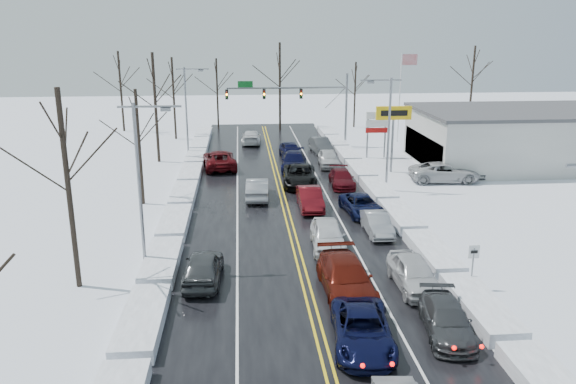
{
  "coord_description": "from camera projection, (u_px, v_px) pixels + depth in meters",
  "views": [
    {
      "loc": [
        -3.16,
        -32.85,
        12.54
      ],
      "look_at": [
        -0.19,
        1.6,
        2.5
      ],
      "focal_mm": 35.0,
      "sensor_mm": 36.0,
      "label": 1
    }
  ],
  "objects": [
    {
      "name": "ground",
      "position": [
        293.0,
        237.0,
        35.19
      ],
      "size": [
        160.0,
        160.0,
        0.0
      ],
      "primitive_type": "plane",
      "color": "silver",
      "rests_on": "ground"
    },
    {
      "name": "road_surface",
      "position": [
        290.0,
        226.0,
        37.1
      ],
      "size": [
        14.0,
        84.0,
        0.01
      ],
      "primitive_type": "cube",
      "color": "black",
      "rests_on": "ground"
    },
    {
      "name": "snow_bank_left",
      "position": [
        174.0,
        230.0,
        36.48
      ],
      "size": [
        1.79,
        72.0,
        0.68
      ],
      "primitive_type": "cube",
      "color": "white",
      "rests_on": "ground"
    },
    {
      "name": "snow_bank_right",
      "position": [
        403.0,
        223.0,
        37.73
      ],
      "size": [
        1.79,
        72.0,
        0.68
      ],
      "primitive_type": "cube",
      "color": "white",
      "rests_on": "ground"
    },
    {
      "name": "traffic_signal_mast",
      "position": [
        301.0,
        97.0,
        60.73
      ],
      "size": [
        13.28,
        0.39,
        8.0
      ],
      "color": "slate",
      "rests_on": "ground"
    },
    {
      "name": "tires_plus_sign",
      "position": [
        394.0,
        118.0,
        49.97
      ],
      "size": [
        3.2,
        0.34,
        6.0
      ],
      "color": "slate",
      "rests_on": "ground"
    },
    {
      "name": "used_vehicles_sign",
      "position": [
        377.0,
        125.0,
        56.18
      ],
      "size": [
        2.2,
        0.22,
        4.65
      ],
      "color": "slate",
      "rests_on": "ground"
    },
    {
      "name": "speed_limit_sign",
      "position": [
        473.0,
        259.0,
        27.76
      ],
      "size": [
        0.55,
        0.09,
        2.35
      ],
      "color": "slate",
      "rests_on": "ground"
    },
    {
      "name": "flagpole",
      "position": [
        401.0,
        90.0,
        63.5
      ],
      "size": [
        1.87,
        1.2,
        10.0
      ],
      "color": "silver",
      "rests_on": "ground"
    },
    {
      "name": "dealership_building",
      "position": [
        525.0,
        137.0,
        53.65
      ],
      "size": [
        20.4,
        12.4,
        5.3
      ],
      "color": "beige",
      "rests_on": "ground"
    },
    {
      "name": "streetlight_ne",
      "position": [
        387.0,
        125.0,
        43.96
      ],
      "size": [
        3.2,
        0.25,
        9.0
      ],
      "color": "slate",
      "rests_on": "ground"
    },
    {
      "name": "streetlight_sw",
      "position": [
        142.0,
        174.0,
        29.2
      ],
      "size": [
        3.2,
        0.25,
        9.0
      ],
      "color": "slate",
      "rests_on": "ground"
    },
    {
      "name": "streetlight_nw",
      "position": [
        188.0,
        105.0,
        55.99
      ],
      "size": [
        3.2,
        0.25,
        9.0
      ],
      "color": "slate",
      "rests_on": "ground"
    },
    {
      "name": "tree_left_b",
      "position": [
        64.0,
        151.0,
        26.55
      ],
      "size": [
        4.0,
        4.0,
        10.0
      ],
      "color": "#2D231C",
      "rests_on": "ground"
    },
    {
      "name": "tree_left_c",
      "position": [
        138.0,
        125.0,
        40.32
      ],
      "size": [
        3.4,
        3.4,
        8.5
      ],
      "color": "#2D231C",
      "rests_on": "ground"
    },
    {
      "name": "tree_left_d",
      "position": [
        154.0,
        86.0,
        53.27
      ],
      "size": [
        4.2,
        4.2,
        10.5
      ],
      "color": "#2D231C",
      "rests_on": "ground"
    },
    {
      "name": "tree_left_e",
      "position": [
        173.0,
        82.0,
        64.98
      ],
      "size": [
        3.8,
        3.8,
        9.5
      ],
      "color": "#2D231C",
      "rests_on": "ground"
    },
    {
      "name": "tree_far_a",
      "position": [
        120.0,
        76.0,
        70.03
      ],
      "size": [
        4.0,
        4.0,
        10.0
      ],
      "color": "#2D231C",
      "rests_on": "ground"
    },
    {
      "name": "tree_far_b",
      "position": [
        217.0,
        80.0,
        72.17
      ],
      "size": [
        3.6,
        3.6,
        9.0
      ],
      "color": "#2D231C",
      "rests_on": "ground"
    },
    {
      "name": "tree_far_c",
      "position": [
        280.0,
        70.0,
        70.53
      ],
      "size": [
        4.4,
        4.4,
        11.0
      ],
      "color": "#2D231C",
      "rests_on": "ground"
    },
    {
      "name": "tree_far_d",
      "position": [
        355.0,
        82.0,
        73.28
      ],
      "size": [
        3.4,
        3.4,
        8.5
      ],
      "color": "#2D231C",
      "rests_on": "ground"
    },
    {
      "name": "tree_far_e",
      "position": [
        473.0,
        70.0,
        74.69
      ],
      "size": [
        4.2,
        4.2,
        10.5
      ],
      "color": "#2D231C",
      "rests_on": "ground"
    },
    {
      "name": "queued_car_2",
      "position": [
        362.0,
        345.0,
        23.17
      ],
      "size": [
        2.9,
        5.38,
        1.43
      ],
      "primitive_type": "imported",
      "rotation": [
        0.0,
        0.0,
        -0.1
      ],
      "color": "black",
      "rests_on": "ground"
    },
    {
      "name": "queued_car_3",
      "position": [
        346.0,
        293.0,
        27.74
      ],
      "size": [
        2.49,
        5.81,
        1.67
      ],
      "primitive_type": "imported",
      "rotation": [
        0.0,
        0.0,
        0.03
      ],
      "color": "#55140B",
      "rests_on": "ground"
    },
    {
      "name": "queued_car_4",
      "position": [
        327.0,
        248.0,
        33.41
      ],
      "size": [
        2.21,
        4.92,
        1.64
      ],
      "primitive_type": "imported",
      "rotation": [
        0.0,
        0.0,
        -0.06
      ],
      "color": "white",
      "rests_on": "ground"
    },
    {
      "name": "queued_car_5",
      "position": [
        310.0,
        209.0,
        40.81
      ],
      "size": [
        1.63,
        4.67,
        1.54
      ],
      "primitive_type": "imported",
      "rotation": [
        0.0,
        0.0,
        -0.0
      ],
      "color": "#550B11",
      "rests_on": "ground"
    },
    {
      "name": "queued_car_6",
      "position": [
        299.0,
        185.0,
        47.02
      ],
      "size": [
        3.14,
        6.05,
        1.63
      ],
      "primitive_type": "imported",
      "rotation": [
        0.0,
        0.0,
        -0.08
      ],
      "color": "black",
      "rests_on": "ground"
    },
    {
      "name": "queued_car_7",
      "position": [
        294.0,
        170.0,
        52.1
      ],
      "size": [
        2.89,
        5.85,
        1.63
      ],
      "primitive_type": "imported",
      "rotation": [
        0.0,
        0.0,
        -0.11
      ],
      "color": "black",
      "rests_on": "ground"
    },
    {
      "name": "queued_car_8",
      "position": [
        290.0,
        158.0,
        56.81
      ],
      "size": [
        2.27,
        4.86,
        1.61
      ],
      "primitive_type": "imported",
      "rotation": [
        0.0,
        0.0,
        0.08
      ],
      "color": "black",
      "rests_on": "ground"
    },
    {
      "name": "queued_car_11",
      "position": [
        445.0,
        334.0,
        24.04
      ],
      "size": [
        2.47,
        4.82,
        1.34
      ],
      "primitive_type": "imported",
      "rotation": [
        0.0,
        0.0,
        -0.13
      ],
      "color": "#393B3E",
      "rests_on": "ground"
    },
    {
      "name": "queued_car_12",
      "position": [
        413.0,
        288.0,
        28.32
      ],
      "size": [
        1.92,
        4.72,
        1.6
      ],
      "primitive_type": "imported",
      "rotation": [
        0.0,
        0.0,
        0.01
      ],
      "color": "silver",
      "rests_on": "ground"
    },
    {
      "name": "queued_car_13",
      "position": [
        377.0,
        234.0,
        35.82
      ],
      "size": [
        1.44,
        4.09,
        1.35
      ],
      "primitive_type": "imported",
      "rotation": [
        0.0,
        0.0,
        0.0
      ],
      "color": "#93959A",
      "rests_on": "ground"
    },
    {
      "name": "queued_car_14",
      "position": [
        361.0,
        214.0,
        39.57
      ],
      "size": [
        2.75,
        5.06,
        1.35
      ],
      "primitive_type": "imported",
      "rotation": [
        0.0,
        0.0,
        0.11
      ],
      "color": "black",
      "rests_on": "ground"
    },
    {
      "name": "queued_car_15",
      "position": [
        342.0,
        186.0,
        46.64
      ],
      "size": [
        2.09,
        4.71,
        1.34
      ],
      "primitive_type": "imported",
      "rotation": [
        0.0,
        0.0,
        -0.04
      ],
      "color": "#480910",
      "rests_on": "ground"
    },
    {
      "name": "queued_car_16",
      "position": [
        329.0,
        167.0,
        53.33
      ],
      "size": [
        2.16,
        4.79,
        1.59
      ],
      "primitive_type": "imported",
      "rotation": [
        0.0,
        0.0,
        -0.06
      ],
      "color": "silver",
      "rests_on": "ground"
    },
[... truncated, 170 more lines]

